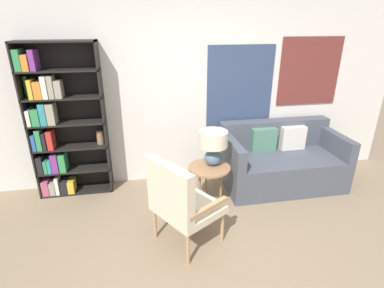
{
  "coord_description": "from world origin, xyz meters",
  "views": [
    {
      "loc": [
        -0.61,
        -2.02,
        2.21
      ],
      "look_at": [
        -0.04,
        1.09,
        0.9
      ],
      "focal_mm": 28.0,
      "sensor_mm": 36.0,
      "label": 1
    }
  ],
  "objects_px": {
    "bookshelf": "(58,126)",
    "couch": "(280,161)",
    "table_lamp": "(213,144)",
    "side_table": "(209,171)",
    "armchair": "(179,199)"
  },
  "relations": [
    {
      "from": "bookshelf",
      "to": "couch",
      "type": "bearing_deg",
      "value": -5.43
    },
    {
      "from": "bookshelf",
      "to": "table_lamp",
      "type": "relative_size",
      "value": 4.51
    },
    {
      "from": "couch",
      "to": "bookshelf",
      "type": "bearing_deg",
      "value": 174.57
    },
    {
      "from": "couch",
      "to": "side_table",
      "type": "height_order",
      "value": "couch"
    },
    {
      "from": "side_table",
      "to": "couch",
      "type": "bearing_deg",
      "value": 18.39
    },
    {
      "from": "couch",
      "to": "side_table",
      "type": "bearing_deg",
      "value": -161.61
    },
    {
      "from": "armchair",
      "to": "side_table",
      "type": "xyz_separation_m",
      "value": [
        0.47,
        0.68,
        -0.08
      ]
    },
    {
      "from": "bookshelf",
      "to": "armchair",
      "type": "height_order",
      "value": "bookshelf"
    },
    {
      "from": "bookshelf",
      "to": "couch",
      "type": "xyz_separation_m",
      "value": [
        2.98,
        -0.28,
        -0.63
      ]
    },
    {
      "from": "side_table",
      "to": "bookshelf",
      "type": "bearing_deg",
      "value": 160.16
    },
    {
      "from": "bookshelf",
      "to": "side_table",
      "type": "bearing_deg",
      "value": -19.84
    },
    {
      "from": "bookshelf",
      "to": "side_table",
      "type": "relative_size",
      "value": 3.7
    },
    {
      "from": "bookshelf",
      "to": "table_lamp",
      "type": "xyz_separation_m",
      "value": [
        1.89,
        -0.61,
        -0.14
      ]
    },
    {
      "from": "armchair",
      "to": "couch",
      "type": "relative_size",
      "value": 0.59
    },
    {
      "from": "bookshelf",
      "to": "table_lamp",
      "type": "height_order",
      "value": "bookshelf"
    }
  ]
}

